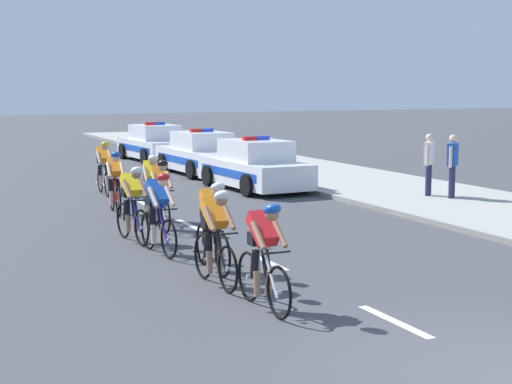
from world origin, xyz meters
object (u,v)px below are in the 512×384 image
at_px(cyclist_ninth, 104,167).
at_px(police_car_second, 201,155).
at_px(cyclist_fifth, 132,203).
at_px(cyclist_eighth, 152,186).
at_px(cyclist_sixth, 160,193).
at_px(police_car_nearest, 255,167).
at_px(cyclist_lead, 264,254).
at_px(cyclist_second, 215,236).
at_px(spectator_middle, 452,162).
at_px(cyclist_seventh, 115,181).
at_px(cyclist_fourth, 158,212).
at_px(spectator_back, 429,160).
at_px(police_car_third, 154,144).
at_px(cyclist_third, 213,225).

distance_m(cyclist_ninth, police_car_second, 5.87).
height_order(cyclist_fifth, cyclist_eighth, same).
relative_size(cyclist_fifth, cyclist_eighth, 1.00).
distance_m(cyclist_sixth, police_car_nearest, 6.98).
height_order(cyclist_lead, police_car_second, police_car_second).
height_order(cyclist_second, spectator_middle, spectator_middle).
height_order(cyclist_seventh, police_car_second, police_car_second).
xyz_separation_m(cyclist_fourth, spectator_back, (8.78, 3.78, 0.30)).
distance_m(cyclist_fifth, cyclist_ninth, 7.18).
xyz_separation_m(cyclist_lead, police_car_nearest, (5.19, 11.87, -0.11)).
bearing_deg(cyclist_ninth, police_car_third, 64.99).
xyz_separation_m(cyclist_lead, cyclist_ninth, (0.81, 12.54, 0.00)).
bearing_deg(cyclist_fourth, police_car_second, 66.33).
bearing_deg(police_car_second, cyclist_lead, -107.50).
distance_m(cyclist_third, cyclist_ninth, 10.07).
bearing_deg(police_car_second, cyclist_fourth, -113.67).
relative_size(cyclist_lead, police_car_third, 0.38).
height_order(cyclist_eighth, police_car_second, police_car_second).
bearing_deg(cyclist_fifth, cyclist_lead, -86.52).
distance_m(cyclist_lead, cyclist_fifth, 5.46).
height_order(cyclist_seventh, spectator_middle, spectator_middle).
distance_m(cyclist_fourth, spectator_back, 9.56).
bearing_deg(cyclist_eighth, police_car_third, 72.65).
bearing_deg(police_car_nearest, police_car_third, 90.00).
relative_size(cyclist_second, police_car_third, 0.38).
bearing_deg(cyclist_sixth, police_car_second, 65.04).
distance_m(cyclist_second, spectator_middle, 10.67).
bearing_deg(cyclist_second, cyclist_ninth, 85.21).
relative_size(cyclist_fifth, spectator_middle, 1.03).
height_order(cyclist_fourth, spectator_back, spectator_back).
distance_m(cyclist_eighth, police_car_second, 9.73).
bearing_deg(spectator_middle, cyclist_eighth, 176.54).
distance_m(cyclist_lead, cyclist_third, 2.50).
xyz_separation_m(cyclist_fifth, police_car_nearest, (5.52, 6.41, -0.11)).
distance_m(cyclist_seventh, police_car_third, 13.77).
height_order(cyclist_lead, cyclist_second, same).
xyz_separation_m(cyclist_fourth, police_car_second, (5.39, 12.30, -0.11)).
xyz_separation_m(cyclist_lead, cyclist_seventh, (0.25, 9.08, 0.00)).
bearing_deg(spectator_back, cyclist_ninth, 149.27).
xyz_separation_m(spectator_middle, spectator_back, (-0.28, 0.64, 0.00)).
height_order(cyclist_lead, cyclist_third, same).
bearing_deg(cyclist_sixth, cyclist_second, -98.05).
bearing_deg(cyclist_ninth, cyclist_third, -93.38).
height_order(cyclist_lead, cyclist_ninth, same).
bearing_deg(cyclist_ninth, cyclist_fourth, -96.89).
distance_m(cyclist_lead, cyclist_eighth, 7.82).
bearing_deg(cyclist_seventh, police_car_nearest, 29.45).
bearing_deg(cyclist_fourth, spectator_middle, 19.10).
height_order(cyclist_fourth, police_car_nearest, police_car_nearest).
relative_size(cyclist_fifth, police_car_nearest, 0.38).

